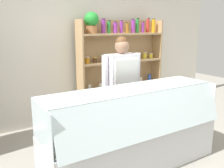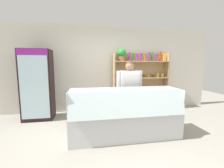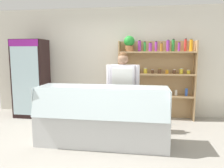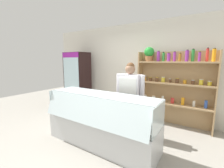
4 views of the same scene
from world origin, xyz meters
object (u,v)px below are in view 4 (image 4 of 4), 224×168
(shop_clerk, at_px, (130,93))
(shelving_unit, at_px, (171,81))
(drinks_fridge, at_px, (78,81))
(deli_display_case, at_px, (100,129))

(shop_clerk, bearing_deg, shelving_unit, 59.29)
(drinks_fridge, height_order, shop_clerk, drinks_fridge)
(deli_display_case, distance_m, shop_clerk, 0.96)
(drinks_fridge, relative_size, shelving_unit, 0.96)
(drinks_fridge, bearing_deg, shelving_unit, 5.65)
(drinks_fridge, distance_m, deli_display_case, 2.59)
(shelving_unit, height_order, shop_clerk, shelving_unit)
(drinks_fridge, xyz_separation_m, deli_display_case, (2.07, -1.43, -0.64))
(drinks_fridge, relative_size, deli_display_case, 0.85)
(shop_clerk, bearing_deg, drinks_fridge, 162.08)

